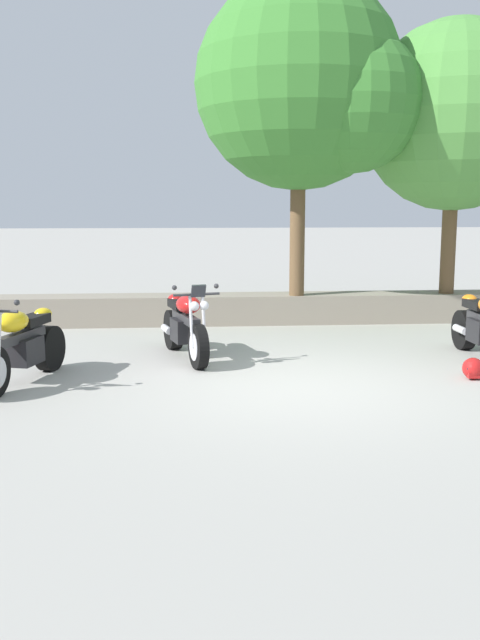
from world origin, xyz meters
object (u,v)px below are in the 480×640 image
(rider_helmet, at_px, (473,369))
(leafy_tree_mid_left, at_px, (465,120))
(motorcycle_yellow_near_left, at_px, (21,346))
(leafy_tree_far_left, at_px, (310,88))
(motorcycle_red_centre, at_px, (185,326))

(rider_helmet, xyz_separation_m, leafy_tree_mid_left, (1.49, 4.40, 3.65))
(motorcycle_yellow_near_left, height_order, leafy_tree_far_left, leafy_tree_far_left)
(motorcycle_red_centre, height_order, rider_helmet, motorcycle_red_centre)
(leafy_tree_mid_left, bearing_deg, motorcycle_yellow_near_left, -150.23)
(rider_helmet, relative_size, leafy_tree_far_left, 0.05)
(motorcycle_red_centre, bearing_deg, rider_helmet, -22.45)
(motorcycle_yellow_near_left, bearing_deg, leafy_tree_far_left, 43.12)
(motorcycle_yellow_near_left, xyz_separation_m, leafy_tree_mid_left, (7.31, 4.18, 3.31))
(leafy_tree_far_left, bearing_deg, motorcycle_yellow_near_left, -136.88)
(motorcycle_red_centre, bearing_deg, leafy_tree_far_left, 50.34)
(motorcycle_red_centre, bearing_deg, leafy_tree_mid_left, 28.63)
(rider_helmet, distance_m, leafy_tree_mid_left, 5.91)
(motorcycle_yellow_near_left, distance_m, motorcycle_red_centre, 2.46)
(motorcycle_yellow_near_left, height_order, leafy_tree_mid_left, leafy_tree_mid_left)
(rider_helmet, height_order, leafy_tree_far_left, leafy_tree_far_left)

